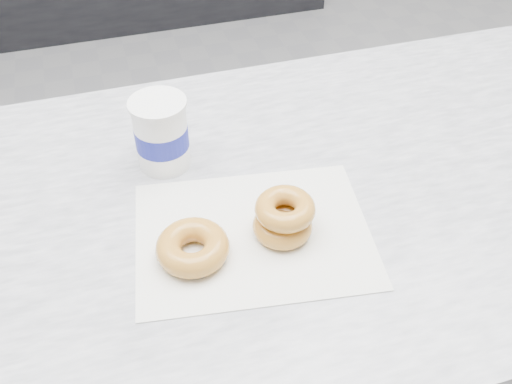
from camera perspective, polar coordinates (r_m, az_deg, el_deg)
ground at (r=1.95m, az=-7.11°, el=-8.54°), size 5.00×5.00×0.00m
counter at (r=1.23m, az=-3.11°, el=-16.50°), size 3.06×0.76×0.90m
wax_paper at (r=0.83m, az=-0.28°, el=-4.21°), size 0.37×0.31×0.00m
donut_single at (r=0.80m, az=-6.35°, el=-5.50°), size 0.13×0.13×0.04m
donut_stack at (r=0.82m, az=2.79°, el=-2.54°), size 0.09×0.09×0.06m
coffee_cup at (r=0.93m, az=-9.45°, el=5.85°), size 0.11×0.11×0.12m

